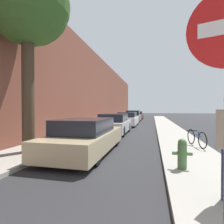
# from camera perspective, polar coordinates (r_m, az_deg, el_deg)

# --- Properties ---
(ground_plane) EXTENTS (120.00, 120.00, 0.00)m
(ground_plane) POSITION_cam_1_polar(r_m,az_deg,el_deg) (14.23, 6.54, -5.76)
(ground_plane) COLOR #28282B
(sidewalk_left) EXTENTS (2.00, 52.00, 0.12)m
(sidewalk_left) POSITION_cam_1_polar(r_m,az_deg,el_deg) (14.83, -4.71, -5.25)
(sidewalk_left) COLOR #9E998E
(sidewalk_left) RESTS_ON ground
(sidewalk_right) EXTENTS (2.00, 52.00, 0.12)m
(sidewalk_right) POSITION_cam_1_polar(r_m,az_deg,el_deg) (14.19, 18.32, -5.58)
(sidewalk_right) COLOR #9E998E
(sidewalk_right) RESTS_ON ground
(building_facade_left) EXTENTS (0.70, 52.00, 7.22)m
(building_facade_left) POSITION_cam_1_polar(r_m,az_deg,el_deg) (15.33, -9.59, 8.23)
(building_facade_left) COLOR brown
(building_facade_left) RESTS_ON ground
(parked_car_champagne) EXTENTS (1.88, 4.66, 1.30)m
(parked_car_champagne) POSITION_cam_1_polar(r_m,az_deg,el_deg) (6.82, -8.36, -7.86)
(parked_car_champagne) COLOR black
(parked_car_champagne) RESTS_ON ground
(parked_car_silver) EXTENTS (1.80, 4.23, 1.35)m
(parked_car_silver) POSITION_cam_1_polar(r_m,az_deg,el_deg) (11.92, 0.72, -3.96)
(parked_car_silver) COLOR black
(parked_car_silver) RESTS_ON ground
(parked_car_white) EXTENTS (1.85, 4.68, 1.35)m
(parked_car_white) POSITION_cam_1_polar(r_m,az_deg,el_deg) (17.70, 5.13, -2.34)
(parked_car_white) COLOR black
(parked_car_white) RESTS_ON ground
(parked_car_grey) EXTENTS (1.92, 4.68, 1.48)m
(parked_car_grey) POSITION_cam_1_polar(r_m,az_deg,el_deg) (23.88, 6.95, -1.38)
(parked_car_grey) COLOR black
(parked_car_grey) RESTS_ON ground
(parked_car_maroon) EXTENTS (1.83, 4.34, 1.27)m
(parked_car_maroon) POSITION_cam_1_polar(r_m,az_deg,el_deg) (29.89, 8.23, -1.06)
(parked_car_maroon) COLOR black
(parked_car_maroon) RESTS_ON ground
(street_tree_near) EXTENTS (3.02, 3.02, 6.88)m
(street_tree_near) POSITION_cam_1_polar(r_m,az_deg,el_deg) (7.96, -25.77, 28.84)
(street_tree_near) COLOR #423323
(street_tree_near) RESTS_ON sidewalk_left
(fire_hydrant) EXTENTS (0.49, 0.23, 0.78)m
(fire_hydrant) POSITION_cam_1_polar(r_m,az_deg,el_deg) (5.00, 21.84, -12.33)
(fire_hydrant) COLOR #47703D
(fire_hydrant) RESTS_ON sidewalk_right
(bicycle) EXTENTS (0.53, 1.58, 0.66)m
(bicycle) POSITION_cam_1_polar(r_m,az_deg,el_deg) (8.16, 25.71, -7.63)
(bicycle) COLOR black
(bicycle) RESTS_ON sidewalk_right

